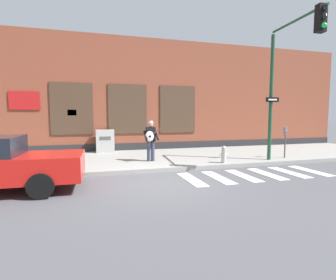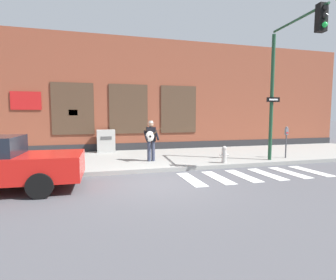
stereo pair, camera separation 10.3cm
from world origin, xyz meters
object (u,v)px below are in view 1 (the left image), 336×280
at_px(traffic_light, 288,67).
at_px(parking_meter, 285,137).
at_px(utility_box, 105,141).
at_px(fire_hydrant, 224,154).
at_px(busker, 151,138).

distance_m(traffic_light, parking_meter, 3.31).
xyz_separation_m(parking_meter, utility_box, (-7.81, 4.17, -0.36)).
bearing_deg(traffic_light, utility_box, 140.81).
bearing_deg(parking_meter, fire_hydrant, -173.07).
xyz_separation_m(busker, fire_hydrant, (2.79, -1.21, -0.63)).
relative_size(traffic_light, utility_box, 4.68).
xyz_separation_m(traffic_light, fire_hydrant, (-2.21, 0.89, -3.44)).
relative_size(traffic_light, parking_meter, 3.84).
bearing_deg(fire_hydrant, traffic_light, -22.04).
height_order(traffic_light, fire_hydrant, traffic_light).
distance_m(traffic_light, utility_box, 9.22).
distance_m(traffic_light, fire_hydrant, 4.18).
bearing_deg(traffic_light, busker, 157.16).
bearing_deg(traffic_light, fire_hydrant, 157.96).
bearing_deg(utility_box, parking_meter, -28.12).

